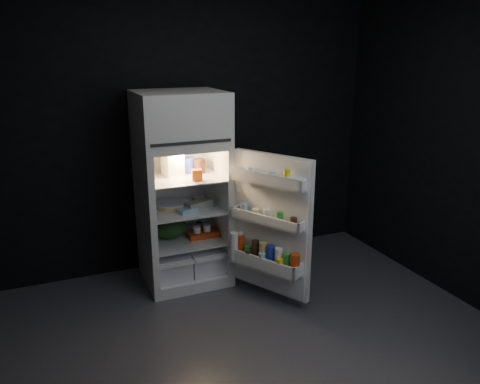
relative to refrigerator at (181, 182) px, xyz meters
name	(u,v)px	position (x,y,z in m)	size (l,w,h in m)	color
floor	(252,350)	(0.13, -1.32, -0.96)	(4.00, 3.40, 0.00)	#47474C
wall_back	(182,132)	(0.13, 0.38, 0.39)	(4.00, 0.00, 2.70)	black
wall_front	(466,291)	(0.13, -3.02, 0.39)	(4.00, 0.00, 2.70)	black
wall_right	(478,149)	(2.13, -1.32, 0.39)	(0.00, 3.40, 2.70)	black
refrigerator	(181,182)	(0.00, 0.00, 0.00)	(0.76, 0.71, 1.78)	white
fridge_door	(269,228)	(0.56, -0.70, -0.28)	(0.52, 0.72, 1.22)	white
milk_jug	(173,162)	(-0.07, 0.02, 0.19)	(0.16, 0.16, 0.24)	white
mayo_jar	(188,165)	(0.09, 0.06, 0.14)	(0.11, 0.11, 0.14)	#1E2DA6
jam_jar	(199,166)	(0.18, 0.01, 0.14)	(0.11, 0.11, 0.13)	black
amber_bottle	(148,164)	(-0.28, 0.10, 0.18)	(0.09, 0.09, 0.22)	#C1571F
small_carton	(197,175)	(0.08, -0.24, 0.12)	(0.09, 0.07, 0.10)	#CD5B18
egg_carton	(199,205)	(0.13, -0.12, -0.19)	(0.27, 0.10, 0.07)	gray
pie	(172,205)	(-0.10, 0.01, -0.21)	(0.30, 0.30, 0.04)	tan
flat_package	(188,211)	(0.00, -0.20, -0.21)	(0.17, 0.08, 0.04)	#80AAC6
wrapped_pkg	(199,199)	(0.18, 0.06, -0.20)	(0.11, 0.09, 0.05)	beige
produce_bag	(170,228)	(-0.12, 0.01, -0.43)	(0.33, 0.28, 0.20)	#193815
yogurt_tray	(203,234)	(0.17, -0.08, -0.50)	(0.29, 0.16, 0.05)	#B4380F
small_can_red	(199,226)	(0.18, 0.07, -0.48)	(0.06, 0.06, 0.09)	#B4380F
small_can_silver	(200,227)	(0.18, 0.05, -0.48)	(0.08, 0.08, 0.09)	silver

